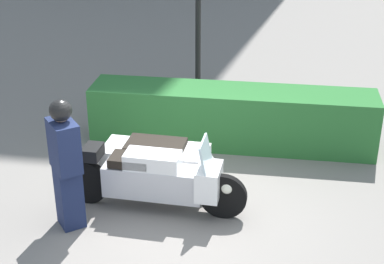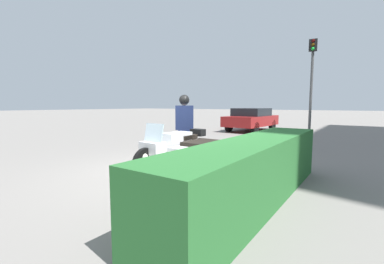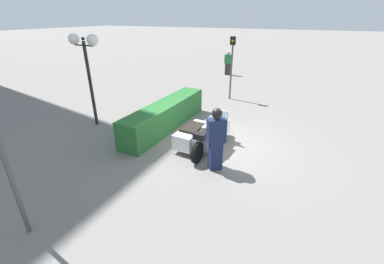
{
  "view_description": "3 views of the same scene",
  "coord_description": "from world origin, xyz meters",
  "px_view_note": "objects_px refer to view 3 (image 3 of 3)",
  "views": [
    {
      "loc": [
        1.18,
        -6.85,
        4.59
      ],
      "look_at": [
        0.01,
        1.0,
        0.87
      ],
      "focal_mm": 55.0,
      "sensor_mm": 36.0,
      "label": 1
    },
    {
      "loc": [
        4.38,
        3.96,
        1.56
      ],
      "look_at": [
        -0.76,
        0.39,
        0.9
      ],
      "focal_mm": 24.0,
      "sensor_mm": 36.0,
      "label": 2
    },
    {
      "loc": [
        -7.52,
        -2.59,
        4.1
      ],
      "look_at": [
        -0.87,
        0.66,
        0.71
      ],
      "focal_mm": 24.0,
      "sensor_mm": 36.0,
      "label": 3
    }
  ],
  "objects_px": {
    "officer_rider": "(216,138)",
    "traffic_light_near": "(232,59)",
    "police_motorcycle": "(202,134)",
    "pedestrian_bystander": "(228,63)",
    "hedge_bush_curbside": "(166,115)",
    "twin_lamp_post": "(85,52)"
  },
  "relations": [
    {
      "from": "officer_rider",
      "to": "traffic_light_near",
      "type": "xyz_separation_m",
      "value": [
        6.68,
        1.79,
        1.11
      ]
    },
    {
      "from": "police_motorcycle",
      "to": "pedestrian_bystander",
      "type": "height_order",
      "value": "pedestrian_bystander"
    },
    {
      "from": "officer_rider",
      "to": "hedge_bush_curbside",
      "type": "xyz_separation_m",
      "value": [
        1.94,
        2.84,
        -0.47
      ]
    },
    {
      "from": "police_motorcycle",
      "to": "traffic_light_near",
      "type": "height_order",
      "value": "traffic_light_near"
    },
    {
      "from": "officer_rider",
      "to": "twin_lamp_post",
      "type": "relative_size",
      "value": 0.53
    },
    {
      "from": "hedge_bush_curbside",
      "to": "traffic_light_near",
      "type": "height_order",
      "value": "traffic_light_near"
    },
    {
      "from": "hedge_bush_curbside",
      "to": "traffic_light_near",
      "type": "bearing_deg",
      "value": -12.49
    },
    {
      "from": "hedge_bush_curbside",
      "to": "pedestrian_bystander",
      "type": "relative_size",
      "value": 2.9
    },
    {
      "from": "traffic_light_near",
      "to": "hedge_bush_curbside",
      "type": "bearing_deg",
      "value": -20.09
    },
    {
      "from": "hedge_bush_curbside",
      "to": "pedestrian_bystander",
      "type": "bearing_deg",
      "value": 5.59
    },
    {
      "from": "hedge_bush_curbside",
      "to": "pedestrian_bystander",
      "type": "height_order",
      "value": "pedestrian_bystander"
    },
    {
      "from": "police_motorcycle",
      "to": "twin_lamp_post",
      "type": "xyz_separation_m",
      "value": [
        -0.12,
        4.68,
        2.4
      ]
    },
    {
      "from": "twin_lamp_post",
      "to": "pedestrian_bystander",
      "type": "bearing_deg",
      "value": -8.52
    },
    {
      "from": "twin_lamp_post",
      "to": "pedestrian_bystander",
      "type": "xyz_separation_m",
      "value": [
        11.43,
        -1.71,
        -2.02
      ]
    },
    {
      "from": "pedestrian_bystander",
      "to": "twin_lamp_post",
      "type": "bearing_deg",
      "value": 174.83
    },
    {
      "from": "police_motorcycle",
      "to": "twin_lamp_post",
      "type": "bearing_deg",
      "value": 94.25
    },
    {
      "from": "hedge_bush_curbside",
      "to": "twin_lamp_post",
      "type": "bearing_deg",
      "value": 109.6
    },
    {
      "from": "officer_rider",
      "to": "hedge_bush_curbside",
      "type": "distance_m",
      "value": 3.47
    },
    {
      "from": "police_motorcycle",
      "to": "twin_lamp_post",
      "type": "distance_m",
      "value": 5.26
    },
    {
      "from": "hedge_bush_curbside",
      "to": "twin_lamp_post",
      "type": "height_order",
      "value": "twin_lamp_post"
    },
    {
      "from": "hedge_bush_curbside",
      "to": "twin_lamp_post",
      "type": "relative_size",
      "value": 1.4
    },
    {
      "from": "twin_lamp_post",
      "to": "pedestrian_bystander",
      "type": "distance_m",
      "value": 11.73
    }
  ]
}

